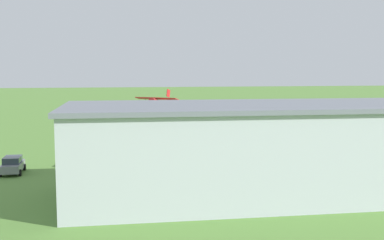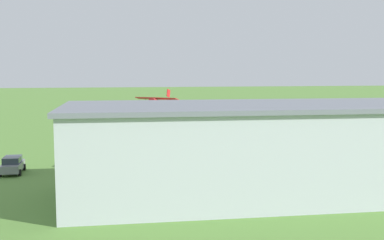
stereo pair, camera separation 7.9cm
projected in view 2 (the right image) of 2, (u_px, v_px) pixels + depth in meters
name	position (u px, v px, depth m)	size (l,w,h in m)	color
ground_plane	(209.00, 129.00, 79.48)	(400.00, 400.00, 0.00)	#568438
hangar	(301.00, 148.00, 37.78)	(38.20, 13.22, 7.37)	#B7BCC6
biplane	(160.00, 104.00, 78.52)	(7.42, 7.59, 4.26)	#B21E1E
car_yellow	(86.00, 159.00, 48.32)	(2.61, 4.40, 1.67)	gold
car_grey	(12.00, 165.00, 45.26)	(1.98, 3.95, 1.67)	slate
person_crossing_taxiway	(371.00, 144.00, 57.69)	(0.41, 0.41, 1.71)	#3F3F47
person_at_fence_line	(336.00, 145.00, 57.34)	(0.42, 0.42, 1.76)	beige
person_walking_on_apron	(376.00, 149.00, 54.82)	(0.53, 0.53, 1.62)	#33723F
person_beside_truck	(132.00, 154.00, 51.47)	(0.54, 0.54, 1.55)	navy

